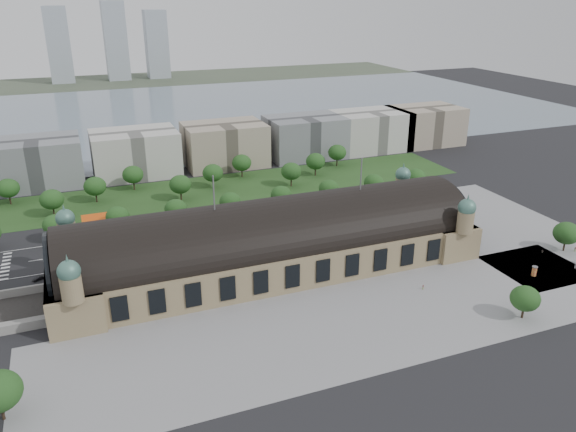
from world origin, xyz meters
name	(u,v)px	position (x,y,z in m)	size (l,w,h in m)	color
ground	(272,268)	(0.00, 0.00, 0.00)	(900.00, 900.00, 0.00)	black
station	(271,242)	(0.00, 0.00, 10.28)	(150.00, 48.40, 44.30)	#8A7955
plaza_south	(353,324)	(10.00, -44.00, 0.00)	(190.00, 48.00, 0.12)	gray
plaza_east	(499,227)	(103.00, 0.00, 0.00)	(56.00, 100.00, 0.12)	gray
road_slab	(194,237)	(-20.00, 38.00, 0.00)	(260.00, 26.00, 0.10)	black
grass_belt	(179,194)	(-15.00, 93.00, 0.00)	(300.00, 45.00, 0.10)	#25461C
petrol_station	(102,218)	(-53.91, 65.28, 2.95)	(14.00, 13.00, 5.05)	#DC4B0C
lake	(148,114)	(0.00, 298.00, 0.00)	(700.00, 320.00, 0.08)	slate
far_shore	(121,81)	(0.00, 498.00, 0.00)	(700.00, 120.00, 0.14)	#44513D
far_tower_left	(59,45)	(-60.00, 508.00, 40.00)	(24.00, 24.00, 80.00)	#9EA8B2
far_tower_mid	(116,41)	(0.00, 508.00, 42.50)	(24.00, 24.00, 85.00)	#9EA8B2
far_tower_right	(157,44)	(45.00, 508.00, 37.50)	(24.00, 24.00, 75.00)	#9EA8B2
office_2	(35,163)	(-80.00, 133.00, 12.00)	(45.00, 32.00, 24.00)	gray
office_3	(135,153)	(-30.00, 133.00, 12.00)	(45.00, 32.00, 24.00)	beige
office_4	(225,145)	(20.00, 133.00, 12.00)	(45.00, 32.00, 24.00)	tan
office_5	(305,137)	(70.00, 133.00, 12.00)	(45.00, 32.00, 24.00)	gray
office_6	(370,131)	(115.00, 133.00, 12.00)	(45.00, 32.00, 24.00)	beige
office_7	(424,125)	(155.00, 133.00, 12.00)	(45.00, 32.00, 24.00)	tan
tree_row_2	(55,225)	(-72.00, 53.00, 7.43)	(9.60, 9.60, 11.52)	#2D2116
tree_row_3	(118,217)	(-48.00, 53.00, 7.43)	(9.60, 9.60, 11.52)	#2D2116
tree_row_4	(176,209)	(-24.00, 53.00, 7.43)	(9.60, 9.60, 11.52)	#2D2116
tree_row_5	(230,202)	(0.00, 53.00, 7.43)	(9.60, 9.60, 11.52)	#2D2116
tree_row_6	(281,195)	(24.00, 53.00, 7.43)	(9.60, 9.60, 11.52)	#2D2116
tree_row_7	(329,189)	(48.00, 53.00, 7.43)	(9.60, 9.60, 11.52)	#2D2116
tree_row_8	(374,183)	(72.00, 53.00, 7.43)	(9.60, 9.60, 11.52)	#2D2116
tree_row_9	(416,177)	(96.00, 53.00, 7.43)	(9.60, 9.60, 11.52)	#2D2116
tree_belt_2	(8,188)	(-92.00, 107.00, 8.05)	(10.40, 10.40, 12.48)	#2D2116
tree_belt_3	(52,199)	(-73.00, 83.00, 8.05)	(10.40, 10.40, 12.48)	#2D2116
tree_belt_4	(95,186)	(-54.00, 95.00, 8.05)	(10.40, 10.40, 12.48)	#2D2116
tree_belt_5	(133,175)	(-35.00, 107.00, 8.05)	(10.40, 10.40, 12.48)	#2D2116
tree_belt_6	(180,184)	(-16.00, 83.00, 8.05)	(10.40, 10.40, 12.48)	#2D2116
tree_belt_7	(213,173)	(3.00, 95.00, 8.05)	(10.40, 10.40, 12.48)	#2D2116
tree_belt_8	(242,163)	(22.00, 107.00, 8.05)	(10.40, 10.40, 12.48)	#2D2116
tree_belt_9	(291,171)	(41.00, 83.00, 8.05)	(10.40, 10.40, 12.48)	#2D2116
tree_belt_10	(316,161)	(60.00, 95.00, 8.05)	(10.40, 10.40, 12.48)	#2D2116
tree_belt_11	(337,152)	(79.00, 107.00, 8.05)	(10.40, 10.40, 12.48)	#2D2116
tree_plaza_ne	(567,233)	(110.00, -28.00, 7.43)	(10.00, 10.00, 11.69)	#2D2116
tree_plaza_s	(525,299)	(60.00, -60.00, 6.80)	(9.00, 9.00, 10.64)	#2D2116
traffic_car_1	(69,250)	(-68.00, 41.69, 0.71)	(1.50, 4.31, 1.42)	#92959A
traffic_car_3	(203,224)	(-13.64, 48.76, 0.69)	(1.94, 4.78, 1.39)	maroon
traffic_car_5	(297,214)	(28.27, 44.56, 0.75)	(1.58, 4.54, 1.50)	#4F5156
traffic_car_6	(392,205)	(73.78, 38.54, 0.65)	(2.16, 4.69, 1.30)	silver
parked_car_0	(38,279)	(-78.66, 21.00, 0.65)	(1.37, 3.93, 1.30)	black
parked_car_1	(85,267)	(-63.19, 23.93, 0.82)	(2.72, 5.91, 1.64)	maroon
parked_car_2	(83,268)	(-63.66, 23.80, 0.79)	(2.20, 5.41, 1.57)	#182344
parked_car_3	(116,263)	(-52.31, 23.39, 0.82)	(1.94, 4.83, 1.65)	slate
parked_car_4	(108,267)	(-55.24, 21.00, 0.70)	(1.48, 4.25, 1.40)	white
parked_car_5	(180,251)	(-28.29, 25.00, 0.69)	(2.29, 4.97, 1.38)	#9A9CA3
parked_car_6	(206,247)	(-18.00, 25.00, 0.69)	(1.92, 4.72, 1.37)	black
bus_west	(205,242)	(-17.84, 27.00, 1.77)	(2.97, 12.69, 3.53)	#B2301C
bus_mid	(263,229)	(8.02, 32.00, 1.57)	(2.64, 11.29, 3.14)	silver
bus_east	(296,223)	(22.94, 32.00, 1.74)	(2.93, 12.51, 3.49)	beige
advertising_column	(534,271)	(83.86, -39.88, 1.92)	(1.95, 1.95, 3.69)	#CD333B
pedestrian_0	(423,287)	(41.91, -33.78, 0.82)	(0.80, 0.46, 1.65)	gray
pedestrian_2	(542,251)	(100.80, -26.61, 0.77)	(0.75, 0.43, 1.55)	gray
pedestrian_4	(522,297)	(68.13, -51.03, 0.85)	(1.09, 0.47, 1.69)	gray
pedestrian_5	(575,249)	(113.60, -30.12, 0.87)	(0.85, 0.49, 1.75)	gray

